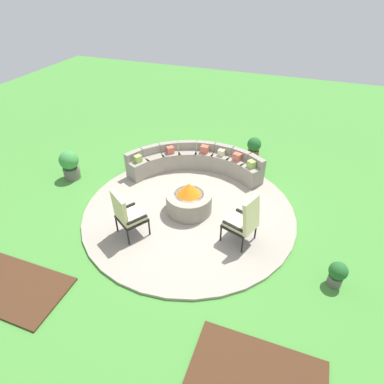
{
  "coord_description": "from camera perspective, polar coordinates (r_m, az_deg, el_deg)",
  "views": [
    {
      "loc": [
        2.11,
        -5.54,
        4.89
      ],
      "look_at": [
        0.0,
        0.2,
        0.45
      ],
      "focal_mm": 30.0,
      "sensor_mm": 36.0,
      "label": 1
    }
  ],
  "objects": [
    {
      "name": "mulch_bed_right",
      "position": [
        5.42,
        11.46,
        -29.48
      ],
      "size": [
        1.95,
        1.14,
        0.04
      ],
      "primitive_type": "cube",
      "color": "#472B19",
      "rests_on": "ground_plane"
    },
    {
      "name": "lounge_chair_front_right",
      "position": [
        6.55,
        9.21,
        -5.04
      ],
      "size": [
        0.75,
        0.72,
        1.16
      ],
      "rotation": [
        0.0,
        0.0,
        7.52
      ],
      "color": "black",
      "rests_on": "patio_circle"
    },
    {
      "name": "fire_pit",
      "position": [
        7.47,
        -0.53,
        -1.43
      ],
      "size": [
        1.07,
        1.07,
        0.75
      ],
      "color": "gray",
      "rests_on": "patio_circle"
    },
    {
      "name": "potted_plant_0",
      "position": [
        9.25,
        -20.9,
        4.69
      ],
      "size": [
        0.51,
        0.51,
        0.81
      ],
      "color": "#605B56",
      "rests_on": "ground_plane"
    },
    {
      "name": "potted_plant_2",
      "position": [
        9.74,
        10.95,
        7.76
      ],
      "size": [
        0.41,
        0.41,
        0.7
      ],
      "color": "brown",
      "rests_on": "ground_plane"
    },
    {
      "name": "patio_circle",
      "position": [
        7.67,
        -0.52,
        -3.37
      ],
      "size": [
        4.98,
        4.98,
        0.06
      ],
      "primitive_type": "cylinder",
      "color": "#9E9384",
      "rests_on": "ground_plane"
    },
    {
      "name": "potted_plant_1",
      "position": [
        6.54,
        24.43,
        -13.05
      ],
      "size": [
        0.34,
        0.34,
        0.52
      ],
      "color": "#605B56",
      "rests_on": "ground_plane"
    },
    {
      "name": "lounge_chair_front_left",
      "position": [
        6.77,
        -11.51,
        -3.82
      ],
      "size": [
        0.76,
        0.78,
        1.15
      ],
      "rotation": [
        0.0,
        0.0,
        5.72
      ],
      "color": "black",
      "rests_on": "patio_circle"
    },
    {
      "name": "ground_plane",
      "position": [
        7.69,
        -0.52,
        -3.54
      ],
      "size": [
        24.0,
        24.0,
        0.0
      ],
      "primitive_type": "plane",
      "color": "#478C38"
    },
    {
      "name": "curved_stone_bench",
      "position": [
        8.88,
        0.63,
        5.34
      ],
      "size": [
        3.58,
        1.69,
        0.72
      ],
      "color": "gray",
      "rests_on": "patio_circle"
    },
    {
      "name": "mulch_bed_left",
      "position": [
        6.95,
        -29.1,
        -14.63
      ],
      "size": [
        1.95,
        1.14,
        0.04
      ],
      "primitive_type": "cube",
      "color": "#472B19",
      "rests_on": "ground_plane"
    }
  ]
}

